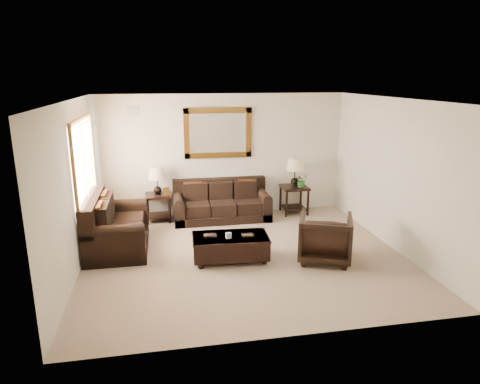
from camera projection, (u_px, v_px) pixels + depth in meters
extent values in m
cube|color=#84705B|center=(244.00, 255.00, 7.56)|extent=(5.50, 5.00, 0.01)
cube|color=white|center=(245.00, 99.00, 6.85)|extent=(5.50, 5.00, 0.01)
cube|color=beige|center=(223.00, 155.00, 9.58)|extent=(5.50, 0.01, 2.70)
cube|color=beige|center=(287.00, 233.00, 4.84)|extent=(5.50, 0.01, 2.70)
cube|color=beige|center=(73.00, 189.00, 6.72)|extent=(0.01, 5.00, 2.70)
cube|color=beige|center=(394.00, 174.00, 7.70)|extent=(0.01, 5.00, 2.70)
cube|color=white|center=(82.00, 165.00, 7.52)|extent=(0.01, 1.80, 1.50)
cube|color=brown|center=(80.00, 120.00, 7.32)|extent=(0.06, 1.96, 0.08)
cube|color=brown|center=(89.00, 208.00, 7.74)|extent=(0.06, 1.96, 0.08)
cube|color=brown|center=(75.00, 177.00, 6.64)|extent=(0.06, 0.08, 1.50)
cube|color=brown|center=(92.00, 155.00, 8.42)|extent=(0.06, 0.08, 1.50)
cube|color=brown|center=(84.00, 165.00, 7.53)|extent=(0.05, 0.05, 1.50)
cube|color=#553811|center=(218.00, 133.00, 9.40)|extent=(1.50, 0.06, 1.10)
cube|color=white|center=(218.00, 133.00, 9.41)|extent=(1.26, 0.01, 0.86)
cube|color=#999999|center=(133.00, 111.00, 8.96)|extent=(0.25, 0.02, 0.18)
cube|color=black|center=(222.00, 215.00, 9.45)|extent=(2.08, 0.90, 0.17)
cube|color=black|center=(219.00, 187.00, 9.63)|extent=(2.08, 0.21, 0.43)
cube|color=black|center=(196.00, 208.00, 9.27)|extent=(0.53, 0.74, 0.26)
cube|color=black|center=(222.00, 206.00, 9.37)|extent=(0.53, 0.74, 0.26)
cube|color=black|center=(247.00, 205.00, 9.47)|extent=(0.53, 0.74, 0.26)
cube|color=black|center=(179.00, 211.00, 9.24)|extent=(0.21, 0.90, 0.50)
cylinder|color=black|center=(178.00, 199.00, 9.17)|extent=(0.21, 0.88, 0.21)
cube|color=black|center=(263.00, 206.00, 9.57)|extent=(0.21, 0.90, 0.50)
cylinder|color=black|center=(263.00, 195.00, 9.50)|extent=(0.21, 0.88, 0.21)
cube|color=#6A2E0D|center=(193.00, 191.00, 9.36)|extent=(0.40, 0.18, 0.41)
cube|color=#6A2E0D|center=(247.00, 188.00, 9.57)|extent=(0.40, 0.18, 0.41)
cube|color=black|center=(119.00, 243.00, 7.87)|extent=(1.05, 1.76, 0.20)
cube|color=black|center=(93.00, 210.00, 7.63)|extent=(0.24, 1.76, 0.50)
cube|color=black|center=(117.00, 236.00, 7.50)|extent=(0.86, 0.61, 0.30)
cube|color=black|center=(120.00, 224.00, 8.11)|extent=(0.86, 0.61, 0.30)
cube|color=black|center=(114.00, 249.00, 7.10)|extent=(1.05, 0.24, 0.58)
cylinder|color=black|center=(113.00, 232.00, 7.02)|extent=(1.03, 0.24, 0.24)
cube|color=black|center=(121.00, 220.00, 8.54)|extent=(1.05, 0.24, 0.58)
cylinder|color=black|center=(120.00, 206.00, 8.46)|extent=(1.03, 0.24, 0.24)
cube|color=#6A2E0D|center=(102.00, 217.00, 7.31)|extent=(0.20, 0.46, 0.48)
cube|color=#6A2E0D|center=(107.00, 204.00, 8.02)|extent=(0.20, 0.46, 0.48)
cube|color=black|center=(158.00, 195.00, 9.23)|extent=(0.55, 0.55, 0.05)
cube|color=black|center=(159.00, 215.00, 9.34)|extent=(0.46, 0.46, 0.03)
cylinder|color=black|center=(147.00, 212.00, 9.04)|extent=(0.05, 0.05, 0.55)
cylinder|color=black|center=(170.00, 211.00, 9.12)|extent=(0.05, 0.05, 0.55)
cylinder|color=black|center=(148.00, 206.00, 9.48)|extent=(0.05, 0.05, 0.55)
cylinder|color=black|center=(169.00, 205.00, 9.57)|extent=(0.05, 0.05, 0.55)
sphere|color=black|center=(158.00, 190.00, 9.19)|extent=(0.17, 0.17, 0.17)
cylinder|color=black|center=(157.00, 182.00, 9.15)|extent=(0.02, 0.02, 0.36)
cone|color=#D5BA8E|center=(157.00, 173.00, 9.09)|extent=(0.38, 0.38, 0.26)
cube|color=#553811|center=(166.00, 191.00, 9.13)|extent=(0.15, 0.10, 0.17)
cube|color=black|center=(294.00, 187.00, 9.74)|extent=(0.58, 0.58, 0.05)
cube|color=black|center=(294.00, 208.00, 9.87)|extent=(0.50, 0.50, 0.03)
cylinder|color=black|center=(287.00, 204.00, 9.54)|extent=(0.05, 0.05, 0.58)
cylinder|color=black|center=(308.00, 203.00, 9.63)|extent=(0.05, 0.05, 0.58)
cylinder|color=black|center=(280.00, 198.00, 10.02)|extent=(0.05, 0.05, 0.58)
cylinder|color=black|center=(301.00, 197.00, 10.11)|extent=(0.05, 0.05, 0.58)
sphere|color=black|center=(295.00, 182.00, 9.71)|extent=(0.18, 0.18, 0.18)
cylinder|color=black|center=(295.00, 173.00, 9.66)|extent=(0.03, 0.03, 0.38)
cone|color=#D5BA8E|center=(295.00, 164.00, 9.60)|extent=(0.40, 0.40, 0.28)
sphere|color=black|center=(201.00, 266.00, 7.03)|extent=(0.12, 0.12, 0.12)
sphere|color=black|center=(264.00, 261.00, 7.22)|extent=(0.12, 0.12, 0.12)
sphere|color=black|center=(198.00, 254.00, 7.50)|extent=(0.12, 0.12, 0.12)
sphere|color=black|center=(258.00, 250.00, 7.69)|extent=(0.12, 0.12, 0.12)
cube|color=black|center=(230.00, 246.00, 7.30)|extent=(1.30, 0.75, 0.36)
cube|color=black|center=(230.00, 237.00, 7.26)|extent=(1.33, 0.77, 0.04)
cube|color=black|center=(210.00, 235.00, 7.24)|extent=(0.22, 0.16, 0.03)
cube|color=black|center=(248.00, 235.00, 7.26)|extent=(0.20, 0.15, 0.02)
cube|color=white|center=(228.00, 236.00, 7.14)|extent=(0.10, 0.08, 0.10)
imported|color=black|center=(325.00, 236.00, 7.27)|extent=(1.10, 1.07, 0.88)
imported|color=#21551D|center=(301.00, 182.00, 9.63)|extent=(0.38, 0.40, 0.24)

